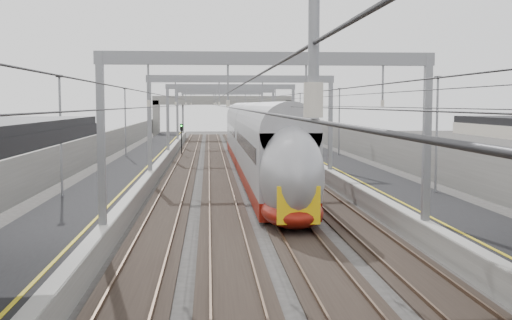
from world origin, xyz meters
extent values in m
cube|color=black|center=(-8.00, 45.00, 0.50)|extent=(4.00, 120.00, 1.00)
cube|color=black|center=(8.00, 45.00, 0.50)|extent=(4.00, 120.00, 1.00)
cube|color=black|center=(-4.50, 45.00, 0.04)|extent=(2.40, 140.00, 0.08)
cube|color=brown|center=(-5.22, 45.00, 0.13)|extent=(0.07, 140.00, 0.14)
cube|color=brown|center=(-3.78, 45.00, 0.13)|extent=(0.07, 140.00, 0.14)
cube|color=black|center=(-1.50, 45.00, 0.04)|extent=(2.40, 140.00, 0.08)
cube|color=brown|center=(-2.22, 45.00, 0.13)|extent=(0.07, 140.00, 0.14)
cube|color=brown|center=(-0.78, 45.00, 0.13)|extent=(0.07, 140.00, 0.14)
cube|color=black|center=(1.50, 45.00, 0.04)|extent=(2.40, 140.00, 0.08)
cube|color=brown|center=(0.78, 45.00, 0.13)|extent=(0.07, 140.00, 0.14)
cube|color=brown|center=(2.22, 45.00, 0.13)|extent=(0.07, 140.00, 0.14)
cube|color=black|center=(4.50, 45.00, 0.04)|extent=(2.40, 140.00, 0.08)
cube|color=brown|center=(3.78, 45.00, 0.13)|extent=(0.07, 140.00, 0.14)
cube|color=brown|center=(5.22, 45.00, 0.13)|extent=(0.07, 140.00, 0.14)
cube|color=gray|center=(-6.30, 22.00, 4.30)|extent=(0.28, 0.28, 6.60)
cube|color=gray|center=(6.30, 22.00, 4.30)|extent=(0.28, 0.28, 6.60)
cube|color=gray|center=(0.00, 22.00, 7.35)|extent=(13.00, 0.25, 0.50)
cube|color=gray|center=(-6.30, 42.00, 4.30)|extent=(0.28, 0.28, 6.60)
cube|color=gray|center=(6.30, 42.00, 4.30)|extent=(0.28, 0.28, 6.60)
cube|color=gray|center=(0.00, 42.00, 7.35)|extent=(13.00, 0.25, 0.50)
cube|color=gray|center=(-6.30, 62.00, 4.30)|extent=(0.28, 0.28, 6.60)
cube|color=gray|center=(6.30, 62.00, 4.30)|extent=(0.28, 0.28, 6.60)
cube|color=gray|center=(0.00, 62.00, 7.35)|extent=(13.00, 0.25, 0.50)
cube|color=gray|center=(-6.30, 82.00, 4.30)|extent=(0.28, 0.28, 6.60)
cube|color=gray|center=(6.30, 82.00, 4.30)|extent=(0.28, 0.28, 6.60)
cube|color=gray|center=(0.00, 82.00, 7.35)|extent=(13.00, 0.25, 0.50)
cube|color=gray|center=(-6.30, 100.00, 4.30)|extent=(0.28, 0.28, 6.60)
cube|color=gray|center=(6.30, 100.00, 4.30)|extent=(0.28, 0.28, 6.60)
cube|color=gray|center=(0.00, 100.00, 7.35)|extent=(13.00, 0.25, 0.50)
cylinder|color=#262628|center=(-4.50, 50.00, 5.50)|extent=(0.03, 140.00, 0.03)
cylinder|color=#262628|center=(-1.50, 50.00, 5.50)|extent=(0.03, 140.00, 0.03)
cylinder|color=#262628|center=(1.50, 50.00, 5.50)|extent=(0.03, 140.00, 0.03)
cylinder|color=#262628|center=(4.50, 50.00, 5.50)|extent=(0.03, 140.00, 0.03)
cube|color=slate|center=(0.00, 100.00, 6.20)|extent=(22.00, 2.20, 1.40)
cube|color=slate|center=(-10.50, 100.00, 3.10)|extent=(1.00, 2.20, 6.20)
cube|color=slate|center=(10.50, 100.00, 3.10)|extent=(1.00, 2.20, 6.20)
cube|color=slate|center=(-11.20, 45.00, 1.60)|extent=(0.30, 120.00, 3.20)
cube|color=slate|center=(11.20, 45.00, 1.60)|extent=(0.30, 120.00, 3.20)
cube|color=maroon|center=(1.50, 38.77, 0.63)|extent=(2.91, 24.82, 0.86)
cube|color=#959599|center=(1.50, 38.77, 2.68)|extent=(2.91, 24.82, 3.24)
cube|color=black|center=(1.50, 30.09, 0.29)|extent=(2.16, 2.59, 0.54)
cube|color=maroon|center=(1.50, 64.02, 0.63)|extent=(2.91, 24.82, 0.86)
cube|color=#959599|center=(1.50, 64.02, 2.68)|extent=(2.91, 24.82, 3.24)
cube|color=black|center=(1.50, 55.34, 0.29)|extent=(2.16, 2.59, 0.54)
ellipsoid|color=#959599|center=(1.50, 26.15, 2.36)|extent=(2.91, 5.61, 4.53)
cube|color=yellow|center=(1.50, 23.83, 1.39)|extent=(1.83, 0.12, 1.62)
cube|color=black|center=(1.50, 24.31, 3.01)|extent=(1.73, 0.61, 1.01)
cylinder|color=black|center=(-5.20, 67.65, 1.50)|extent=(0.12, 0.12, 3.00)
cube|color=black|center=(-5.20, 67.65, 3.10)|extent=(0.32, 0.22, 0.75)
sphere|color=#0CE526|center=(-5.20, 67.52, 3.25)|extent=(0.16, 0.16, 0.16)
cylinder|color=black|center=(3.20, 62.04, 1.50)|extent=(0.12, 0.12, 3.00)
cube|color=black|center=(3.20, 62.04, 3.10)|extent=(0.32, 0.22, 0.75)
sphere|color=red|center=(3.20, 61.91, 3.25)|extent=(0.16, 0.16, 0.16)
cylinder|color=black|center=(5.40, 73.91, 1.50)|extent=(0.12, 0.12, 3.00)
cube|color=black|center=(5.40, 73.91, 3.10)|extent=(0.32, 0.22, 0.75)
sphere|color=red|center=(5.40, 73.78, 3.25)|extent=(0.16, 0.16, 0.16)
camera|label=1|loc=(-2.25, -2.54, 5.62)|focal=45.00mm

